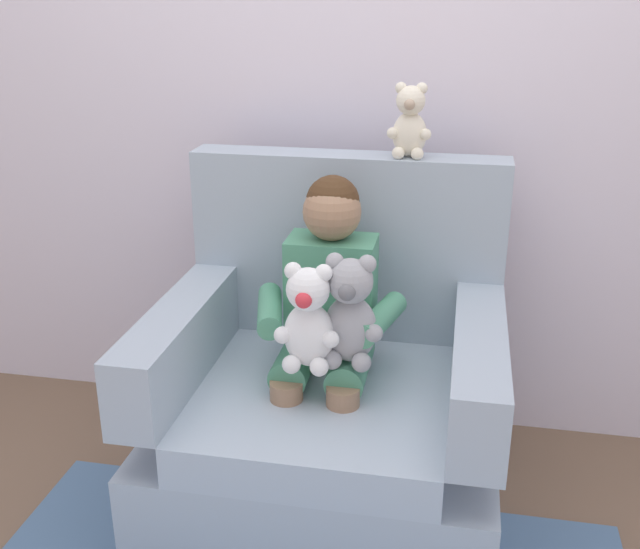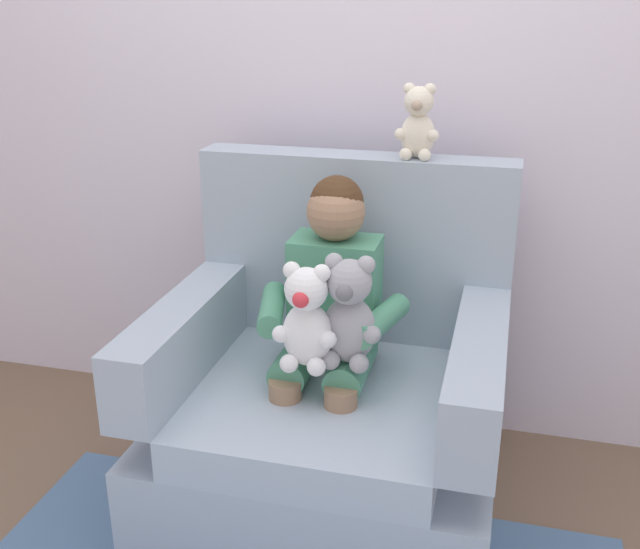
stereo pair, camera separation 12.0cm
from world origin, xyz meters
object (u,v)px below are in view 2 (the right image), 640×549
plush_grey (349,314)px  plush_cream_on_backrest (418,124)px  seated_child (330,305)px  plush_white (307,320)px  armchair (332,404)px

plush_grey → plush_cream_on_backrest: size_ratio=1.42×
seated_child → plush_cream_on_backrest: (0.20, 0.29, 0.49)m
seated_child → plush_grey: 0.17m
plush_white → plush_cream_on_backrest: bearing=63.0°
armchair → plush_cream_on_backrest: size_ratio=4.62×
armchair → plush_white: (-0.03, -0.18, 0.36)m
plush_grey → plush_cream_on_backrest: (0.11, 0.43, 0.44)m
seated_child → plush_grey: size_ratio=2.60×
armchair → plush_cream_on_backrest: bearing=59.1°
plush_cream_on_backrest → seated_child: bearing=-131.1°
armchair → plush_grey: size_ratio=3.27×
plush_cream_on_backrest → armchair: bearing=-128.2°
plush_white → seated_child: bearing=81.8°
seated_child → plush_cream_on_backrest: size_ratio=3.68×
armchair → plush_grey: armchair is taller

